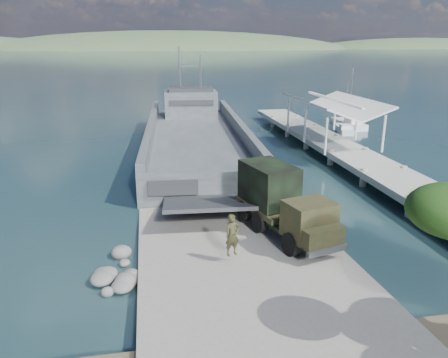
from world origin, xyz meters
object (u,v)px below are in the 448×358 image
(pier, at_px, (335,139))
(military_truck, at_px, (281,201))
(soldier, at_px, (232,243))
(sailboat_near, at_px, (344,129))
(landing_craft, at_px, (196,143))
(sailboat_far, at_px, (349,124))

(pier, xyz_separation_m, military_truck, (-10.44, -16.46, 0.61))
(military_truck, relative_size, soldier, 3.85)
(pier, relative_size, sailboat_near, 7.23)
(pier, height_order, landing_craft, landing_craft)
(soldier, bearing_deg, sailboat_far, 36.03)
(military_truck, xyz_separation_m, soldier, (-3.24, -2.99, -0.71))
(landing_craft, bearing_deg, soldier, -88.83)
(landing_craft, relative_size, sailboat_near, 5.94)
(pier, height_order, soldier, pier)
(sailboat_near, bearing_deg, soldier, -109.98)
(military_truck, bearing_deg, sailboat_far, 43.41)
(soldier, relative_size, sailboat_near, 0.33)
(sailboat_near, relative_size, sailboat_far, 0.81)
(pier, xyz_separation_m, sailboat_near, (5.83, 10.45, -1.28))
(military_truck, distance_m, sailboat_near, 31.51)
(sailboat_near, bearing_deg, pier, -106.03)
(military_truck, relative_size, sailboat_far, 1.03)
(landing_craft, distance_m, sailboat_near, 19.51)
(landing_craft, xyz_separation_m, sailboat_near, (18.46, 6.30, -0.54))
(pier, distance_m, military_truck, 19.50)
(sailboat_near, distance_m, sailboat_far, 3.23)
(military_truck, height_order, sailboat_far, sailboat_far)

